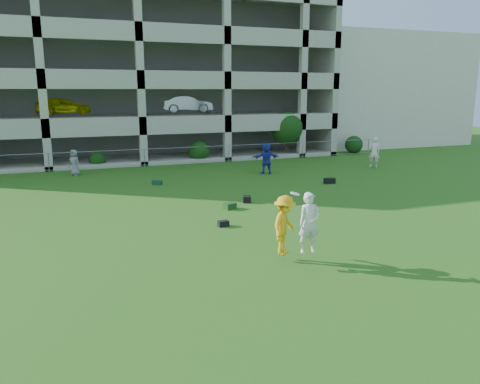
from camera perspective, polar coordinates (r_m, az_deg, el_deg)
name	(u,v)px	position (r m, az deg, el deg)	size (l,w,h in m)	color
ground	(250,258)	(14.37, 1.20, -8.10)	(100.00, 100.00, 0.00)	#235114
stucco_building	(359,91)	(49.26, 14.25, 11.90)	(16.00, 14.00, 10.00)	beige
bystander_c	(74,163)	(29.74, -19.54, 3.40)	(0.76, 0.50, 1.57)	gray
bystander_d	(266,158)	(28.69, 3.22, 4.13)	(1.76, 0.56, 1.90)	#222E9C
bystander_e	(374,152)	(32.26, 16.03, 4.68)	(0.74, 0.48, 2.02)	silver
bag_black_b	(223,223)	(17.62, -2.05, -3.86)	(0.40, 0.25, 0.22)	black
bag_green_c	(230,206)	(20.17, -1.25, -1.72)	(0.50, 0.35, 0.26)	#133414
crate_d	(247,199)	(21.31, 0.84, -0.90)	(0.35, 0.35, 0.30)	black
bag_black_e	(330,181)	(26.16, 10.86, 1.35)	(0.60, 0.30, 0.30)	black
bag_green_g	(157,183)	(25.73, -10.08, 1.15)	(0.50, 0.30, 0.25)	#153A22
frisbee_contest	(291,225)	(13.81, 6.19, -3.97)	(1.39, 1.63, 2.01)	gold
parking_garage	(124,78)	(40.52, -13.99, 13.35)	(30.00, 14.00, 12.00)	#9E998C
fence	(144,157)	(32.19, -11.58, 4.18)	(36.06, 0.06, 1.20)	gray
shrub_row	(207,140)	(33.79, -4.10, 6.30)	(34.38, 2.52, 3.50)	#163D11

